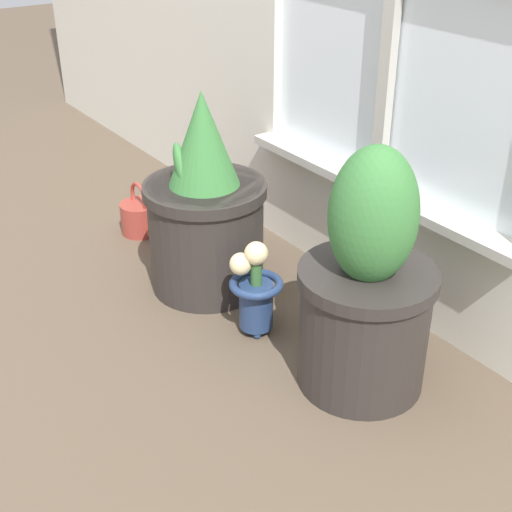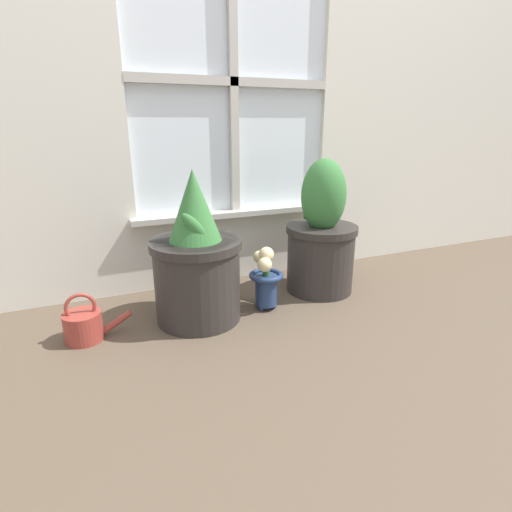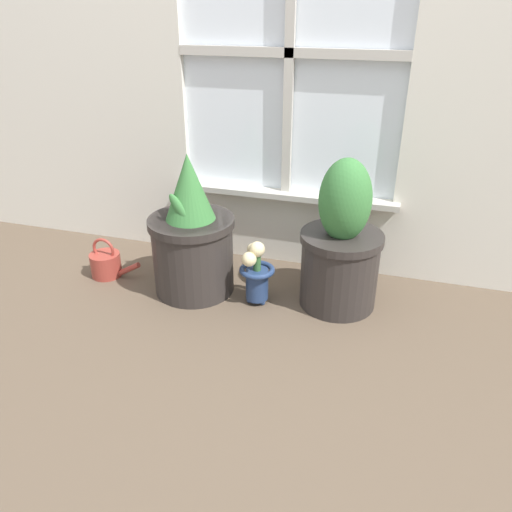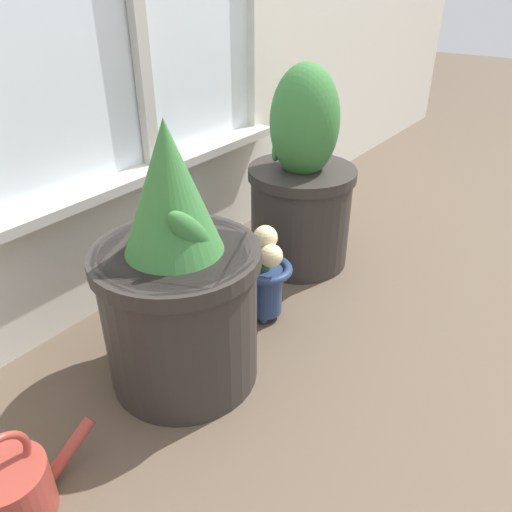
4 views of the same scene
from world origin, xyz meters
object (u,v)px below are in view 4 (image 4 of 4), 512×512
potted_plant_left (178,286)px  watering_can (13,489)px  potted_plant_right (301,188)px  flower_vase (265,274)px

potted_plant_left → watering_can: 0.44m
potted_plant_right → flower_vase: 0.33m
potted_plant_left → flower_vase: 0.29m
watering_can → potted_plant_right: bearing=3.9°
potted_plant_right → flower_vase: (-0.30, -0.09, -0.11)m
flower_vase → potted_plant_left: bearing=174.9°
potted_plant_right → watering_can: potted_plant_right is taller
watering_can → flower_vase: bearing=-1.7°
potted_plant_left → potted_plant_right: 0.57m
flower_vase → watering_can: flower_vase is taller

